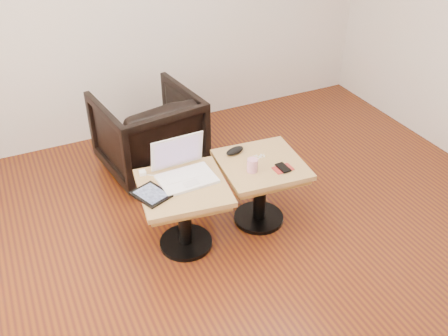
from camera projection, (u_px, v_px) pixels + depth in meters
name	position (u px, v px, depth m)	size (l,w,h in m)	color
room_shell	(276.00, 87.00, 2.53)	(4.52, 4.52, 2.71)	#421A10
side_table_left	(184.00, 201.00, 3.32)	(0.63, 0.63, 0.51)	black
side_table_right	(261.00, 177.00, 3.55)	(0.61, 0.61, 0.51)	black
laptop	(184.00, 170.00, 3.30)	(0.38, 0.31, 0.26)	white
tablet	(151.00, 194.00, 3.15)	(0.25, 0.28, 0.02)	black
charging_adapter	(143.00, 173.00, 3.34)	(0.04, 0.04, 0.03)	white
glasses_case	(235.00, 151.00, 3.56)	(0.15, 0.07, 0.05)	black
striped_cup	(252.00, 165.00, 3.36)	(0.07, 0.07, 0.09)	#C4316C
earbuds_tangle	(260.00, 156.00, 3.53)	(0.07, 0.05, 0.01)	white
phone_on_sleeve	(283.00, 168.00, 3.40)	(0.14, 0.12, 0.02)	maroon
armchair	(148.00, 133.00, 4.14)	(0.75, 0.77, 0.70)	black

